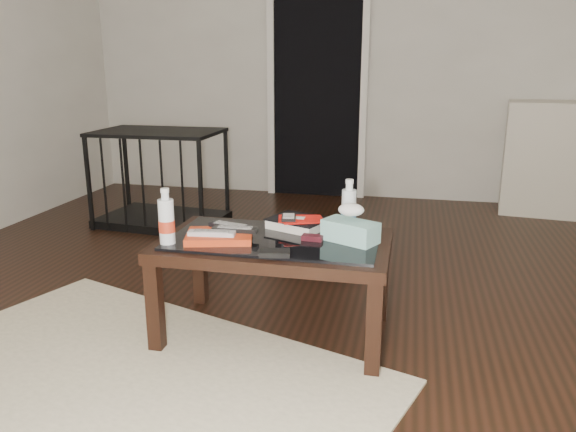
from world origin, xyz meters
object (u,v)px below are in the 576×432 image
(pet_crate, at_px, (161,194))
(textbook, at_px, (298,223))
(tissue_box, at_px, (350,231))
(coffee_table, at_px, (275,251))
(water_bottle_right, at_px, (349,205))
(water_bottle_left, at_px, (166,216))

(pet_crate, height_order, textbook, pet_crate)
(tissue_box, bearing_deg, coffee_table, -150.55)
(pet_crate, bearing_deg, coffee_table, -45.22)
(pet_crate, xyz_separation_m, water_bottle_right, (1.58, -1.40, 0.35))
(textbook, bearing_deg, tissue_box, -8.16)
(coffee_table, distance_m, water_bottle_right, 0.39)
(water_bottle_left, bearing_deg, tissue_box, 14.31)
(water_bottle_left, height_order, water_bottle_right, same)
(water_bottle_right, bearing_deg, pet_crate, 138.38)
(pet_crate, height_order, water_bottle_right, pet_crate)
(water_bottle_right, xyz_separation_m, tissue_box, (0.03, -0.15, -0.07))
(coffee_table, bearing_deg, water_bottle_right, 29.80)
(water_bottle_right, bearing_deg, coffee_table, -150.20)
(pet_crate, relative_size, water_bottle_right, 4.01)
(coffee_table, relative_size, water_bottle_left, 4.20)
(pet_crate, distance_m, water_bottle_right, 2.14)
(water_bottle_left, bearing_deg, coffee_table, 22.29)
(coffee_table, height_order, water_bottle_right, water_bottle_right)
(pet_crate, bearing_deg, tissue_box, -38.39)
(water_bottle_right, bearing_deg, tissue_box, -80.22)
(pet_crate, distance_m, textbook, 1.97)
(coffee_table, height_order, pet_crate, pet_crate)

